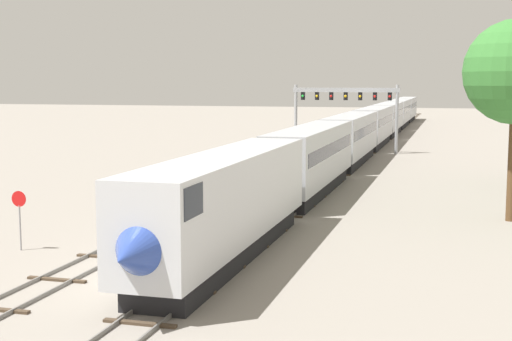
{
  "coord_description": "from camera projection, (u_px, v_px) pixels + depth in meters",
  "views": [
    {
      "loc": [
        11.94,
        -27.25,
        8.03
      ],
      "look_at": [
        1.0,
        12.0,
        3.0
      ],
      "focal_mm": 50.6,
      "sensor_mm": 36.0,
      "label": 1
    }
  ],
  "objects": [
    {
      "name": "signal_gantry",
      "position": [
        346.0,
        102.0,
        81.41
      ],
      "size": [
        12.1,
        0.49,
        7.7
      ],
      "color": "#999BA0",
      "rests_on": "ground"
    },
    {
      "name": "track_main",
      "position": [
        371.0,
        148.0,
        87.04
      ],
      "size": [
        2.6,
        200.0,
        0.16
      ],
      "color": "slate",
      "rests_on": "ground"
    },
    {
      "name": "stop_sign",
      "position": [
        19.0,
        212.0,
        34.31
      ],
      "size": [
        0.76,
        0.08,
        2.88
      ],
      "color": "gray",
      "rests_on": "ground"
    },
    {
      "name": "passenger_train",
      "position": [
        374.0,
        125.0,
        90.06
      ],
      "size": [
        3.04,
        139.58,
        4.8
      ],
      "color": "silver",
      "rests_on": "ground"
    },
    {
      "name": "track_near",
      "position": [
        289.0,
        165.0,
        69.39
      ],
      "size": [
        2.6,
        160.0,
        0.16
      ],
      "color": "slate",
      "rests_on": "ground"
    },
    {
      "name": "ground_plane",
      "position": [
        156.0,
        274.0,
        30.22
      ],
      "size": [
        400.0,
        400.0,
        0.0
      ],
      "primitive_type": "plane",
      "color": "gray"
    }
  ]
}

